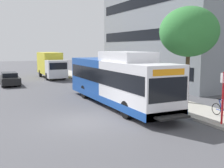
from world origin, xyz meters
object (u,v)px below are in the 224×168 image
bicycle_parked (224,109)px  parked_car_far_lane (9,79)px  bus_stop_sign_pole (223,94)px  box_truck_background (51,64)px  street_tree_near_stop (189,32)px  transit_bus (116,80)px

bicycle_parked → parked_car_far_lane: (-9.26, 19.57, 0.10)m
bus_stop_sign_pole → parked_car_far_lane: size_ratio=0.58×
bus_stop_sign_pole → bicycle_parked: bearing=37.7°
bus_stop_sign_pole → box_truck_background: (-2.57, 25.23, 0.09)m
bus_stop_sign_pole → box_truck_background: 25.36m
street_tree_near_stop → parked_car_far_lane: bearing=123.2°
bus_stop_sign_pole → bicycle_parked: size_ratio=1.48×
transit_bus → bus_stop_sign_pole: bearing=-70.8°
transit_bus → street_tree_near_stop: 5.85m
parked_car_far_lane → box_truck_background: size_ratio=0.64×
bus_stop_sign_pole → transit_bus: bearing=109.2°
bicycle_parked → box_truck_background: 24.63m
transit_bus → parked_car_far_lane: transit_bus is taller
bus_stop_sign_pole → street_tree_near_stop: bearing=67.4°
bicycle_parked → transit_bus: bearing=120.9°
transit_bus → box_truck_background: 18.32m
bicycle_parked → street_tree_near_stop: (0.89, 4.07, 4.38)m
bicycle_parked → parked_car_far_lane: bearing=115.3°
box_truck_background → transit_bus: bearing=-89.5°
street_tree_near_stop → bus_stop_sign_pole: bearing=-112.6°
street_tree_near_stop → parked_car_far_lane: size_ratio=1.44×
parked_car_far_lane → box_truck_background: bearing=40.8°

